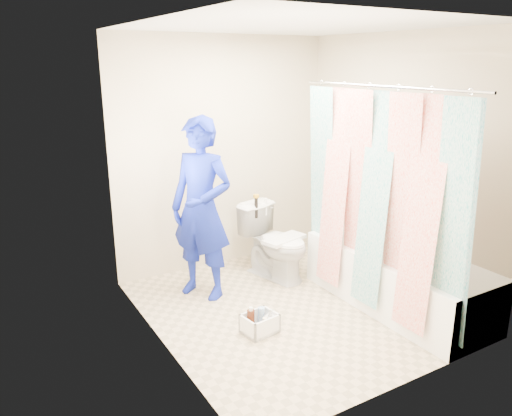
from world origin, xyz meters
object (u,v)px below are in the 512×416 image
bathtub (397,278)px  cleaning_caddy (261,324)px  plumber (201,209)px  toilet (276,242)px

bathtub → cleaning_caddy: 1.34m
cleaning_caddy → plumber: bearing=88.2°
plumber → bathtub: bearing=18.7°
toilet → cleaning_caddy: (-0.71, -0.87, -0.30)m
toilet → plumber: plumber is taller
toilet → cleaning_caddy: 1.16m
bathtub → cleaning_caddy: (-1.31, 0.22, -0.19)m
plumber → cleaning_caddy: 1.18m
cleaning_caddy → bathtub: bearing=-17.3°
plumber → cleaning_caddy: size_ratio=5.69×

